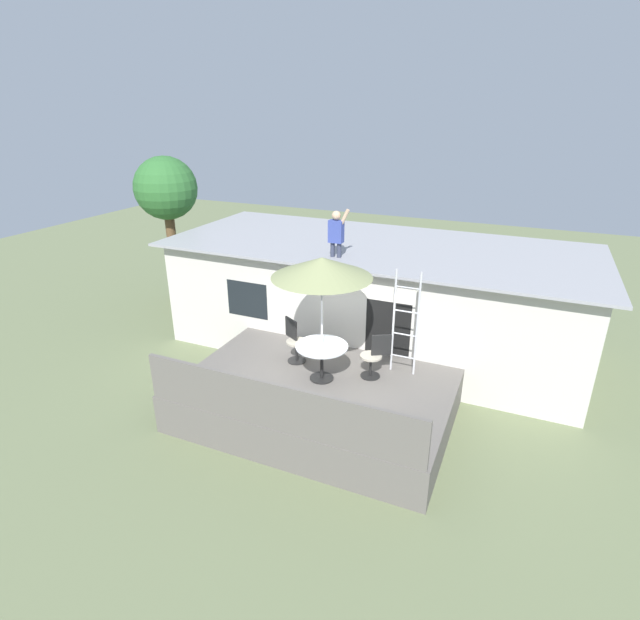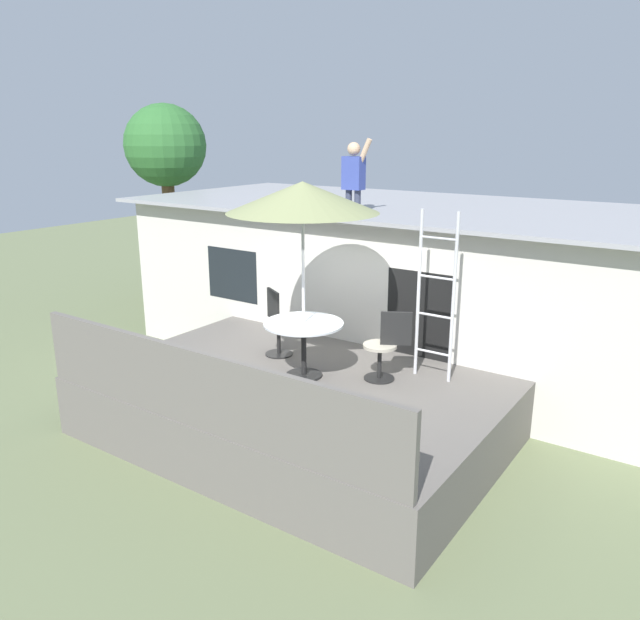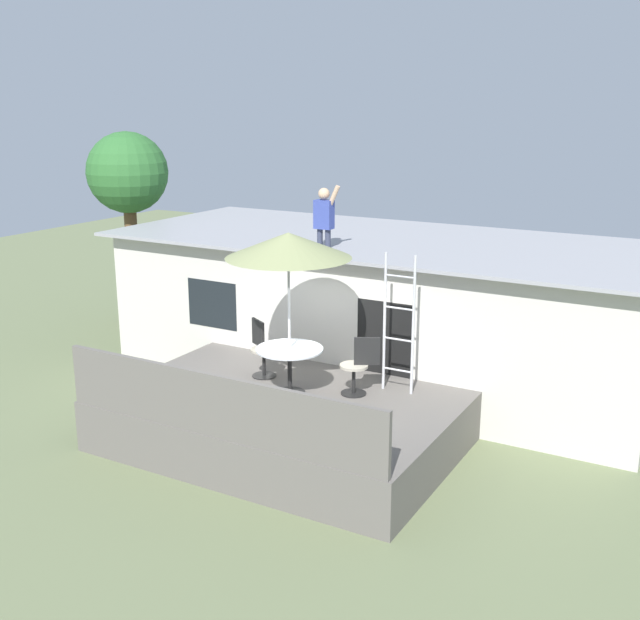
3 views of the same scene
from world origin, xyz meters
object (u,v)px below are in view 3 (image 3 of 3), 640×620
Objects in this scene: patio_table at (290,358)px; patio_chair_left at (262,349)px; step_ladder at (399,324)px; person_figure at (324,213)px; patio_umbrella at (288,245)px; backyard_tree at (128,176)px; patio_chair_right at (359,366)px.

patio_chair_left is (-0.85, 0.50, -0.13)m from patio_table.
patio_table is 0.47× the size of step_ladder.
person_figure is 2.63m from patio_chair_left.
patio_table is 1.76m from patio_umbrella.
backyard_tree reaches higher than patio_chair_left.
patio_chair_left is (-0.30, -1.59, -2.07)m from person_figure.
patio_table is at bearing 83.66° from patio_umbrella.
patio_umbrella is (-0.00, -0.00, 1.76)m from patio_table.
step_ladder is at bearing -20.42° from backyard_tree.
patio_umbrella reaches higher than patio_chair_right.
patio_table is 0.23× the size of backyard_tree.
patio_table is 0.94× the size of person_figure.
patio_umbrella is at bearing 0.00° from patio_chair_left.
patio_umbrella is 2.13m from patio_chair_left.
step_ladder is at bearing 41.15° from patio_chair_left.
patio_umbrella is at bearing -96.34° from patio_table.
patio_chair_left is at bearing 149.44° from patio_umbrella.
patio_chair_left is 7.33m from backyard_tree.
person_figure is 6.61m from backyard_tree.
patio_table is at bearing 0.00° from patio_chair_left.
step_ladder reaches higher than patio_chair_left.
patio_umbrella is at bearing -75.24° from person_figure.
backyard_tree is at bearing 149.75° from patio_umbrella.
person_figure reaches higher than patio_umbrella.
step_ladder is 0.48× the size of backyard_tree.
backyard_tree reaches higher than person_figure.
patio_chair_left is at bearing -28.58° from patio_chair_right.
patio_umbrella is 2.10m from step_ladder.
step_ladder is 2.69m from person_figure.
patio_umbrella is 2.17m from person_figure.
patio_umbrella is 0.56× the size of backyard_tree.
patio_umbrella reaches higher than patio_table.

